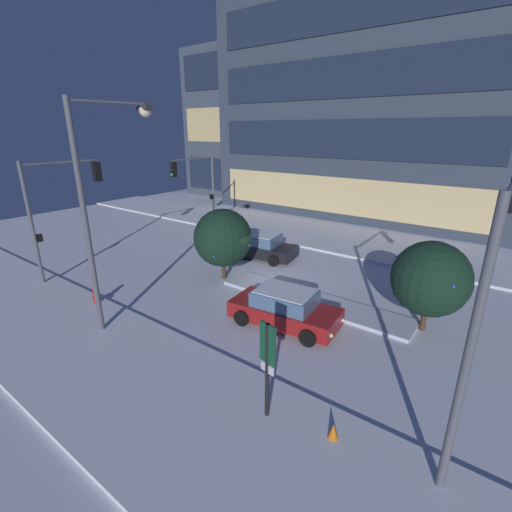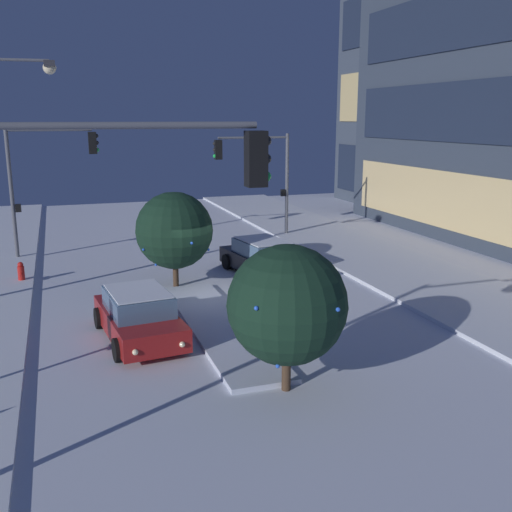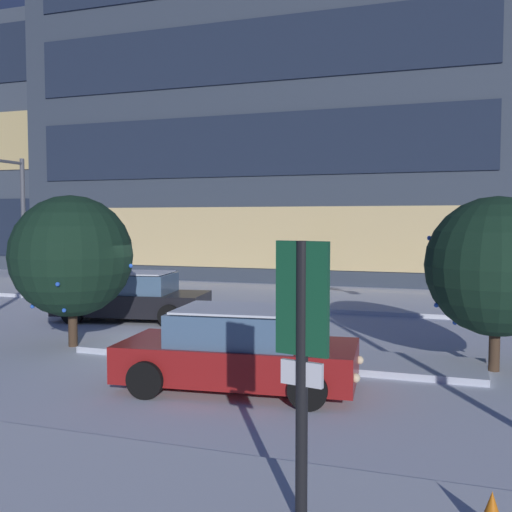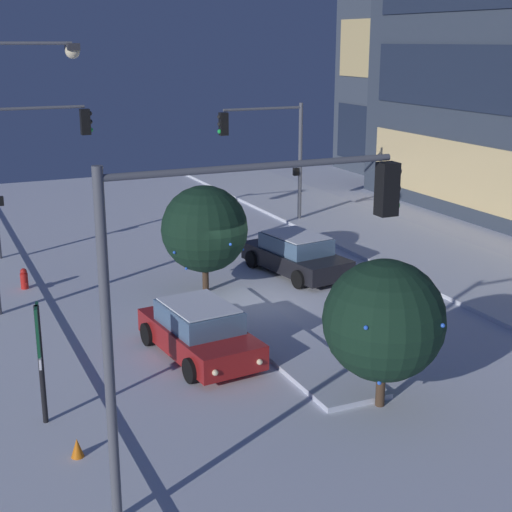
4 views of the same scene
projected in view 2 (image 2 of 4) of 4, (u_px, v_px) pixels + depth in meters
The scene contains 12 objects.
ground at pixel (210, 298), 21.25m from camera, with size 52.00×52.00×0.00m, color silver.
curb_strip_far at pixel (416, 276), 23.98m from camera, with size 52.00×5.20×0.14m, color silver.
median_strip at pixel (218, 326), 18.22m from camera, with size 9.00×1.80×0.14m, color silver.
office_tower_secondary at pixel (437, 96), 40.72m from camera, with size 14.64×8.25×15.75m.
car_near at pixel (139, 316), 17.20m from camera, with size 4.52×2.43×1.49m.
car_far at pixel (263, 258), 24.29m from camera, with size 4.85×2.66×1.49m.
traffic_light_corner_near_left at pixel (45, 169), 26.52m from camera, with size 0.32×4.05×6.07m.
traffic_light_corner_far_left at pixel (258, 167), 31.14m from camera, with size 0.32×4.24×5.58m.
traffic_light_corner_near_right at pixel (80, 229), 9.78m from camera, with size 0.32×5.77×6.48m.
fire_hydrant at pixel (21, 273), 23.09m from camera, with size 0.48×0.26×0.86m.
decorated_tree_median at pixel (174, 231), 22.22m from camera, with size 2.95×2.95×3.69m.
decorated_tree_left_of_median at pixel (287, 305), 13.60m from camera, with size 2.85×2.85×3.58m.
Camera 2 is at (19.77, -4.99, 6.41)m, focal length 40.95 mm.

